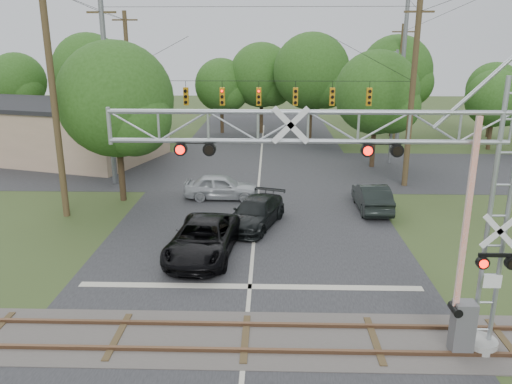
{
  "coord_description": "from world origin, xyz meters",
  "views": [
    {
      "loc": [
        0.71,
        -11.56,
        8.8
      ],
      "look_at": [
        0.18,
        7.5,
        3.17
      ],
      "focal_mm": 35.0,
      "sensor_mm": 36.0,
      "label": 1
    }
  ],
  "objects_px": {
    "car_dark": "(255,213)",
    "commercial_building": "(41,129)",
    "streetlight": "(391,101)",
    "traffic_signal_span": "(273,96)",
    "crossing_gantry": "(380,192)",
    "pickup_black": "(203,239)",
    "sedan_silver": "(222,187)"
  },
  "relations": [
    {
      "from": "car_dark",
      "to": "commercial_building",
      "type": "bearing_deg",
      "value": 156.73
    },
    {
      "from": "streetlight",
      "to": "traffic_signal_span",
      "type": "bearing_deg",
      "value": -144.24
    },
    {
      "from": "traffic_signal_span",
      "to": "crossing_gantry",
      "type": "bearing_deg",
      "value": -81.13
    },
    {
      "from": "crossing_gantry",
      "to": "traffic_signal_span",
      "type": "bearing_deg",
      "value": 98.87
    },
    {
      "from": "pickup_black",
      "to": "sedan_silver",
      "type": "distance_m",
      "value": 8.38
    },
    {
      "from": "sedan_silver",
      "to": "crossing_gantry",
      "type": "bearing_deg",
      "value": -157.83
    },
    {
      "from": "crossing_gantry",
      "to": "streetlight",
      "type": "height_order",
      "value": "streetlight"
    },
    {
      "from": "sedan_silver",
      "to": "commercial_building",
      "type": "height_order",
      "value": "commercial_building"
    },
    {
      "from": "crossing_gantry",
      "to": "sedan_silver",
      "type": "height_order",
      "value": "crossing_gantry"
    },
    {
      "from": "pickup_black",
      "to": "commercial_building",
      "type": "bearing_deg",
      "value": 133.67
    },
    {
      "from": "traffic_signal_span",
      "to": "car_dark",
      "type": "bearing_deg",
      "value": -96.31
    },
    {
      "from": "pickup_black",
      "to": "sedan_silver",
      "type": "xyz_separation_m",
      "value": [
        0.0,
        8.38,
        -0.03
      ]
    },
    {
      "from": "traffic_signal_span",
      "to": "car_dark",
      "type": "distance_m",
      "value": 9.37
    },
    {
      "from": "traffic_signal_span",
      "to": "pickup_black",
      "type": "height_order",
      "value": "traffic_signal_span"
    },
    {
      "from": "traffic_signal_span",
      "to": "pickup_black",
      "type": "relative_size",
      "value": 3.44
    },
    {
      "from": "pickup_black",
      "to": "car_dark",
      "type": "bearing_deg",
      "value": 65.56
    },
    {
      "from": "traffic_signal_span",
      "to": "car_dark",
      "type": "relative_size",
      "value": 3.97
    },
    {
      "from": "sedan_silver",
      "to": "commercial_building",
      "type": "xyz_separation_m",
      "value": [
        -15.79,
        11.52,
        1.46
      ]
    },
    {
      "from": "streetlight",
      "to": "pickup_black",
      "type": "bearing_deg",
      "value": -123.47
    },
    {
      "from": "crossing_gantry",
      "to": "car_dark",
      "type": "relative_size",
      "value": 2.32
    },
    {
      "from": "sedan_silver",
      "to": "commercial_building",
      "type": "bearing_deg",
      "value": 54.86
    },
    {
      "from": "sedan_silver",
      "to": "streetlight",
      "type": "xyz_separation_m",
      "value": [
        11.92,
        9.65,
        4.0
      ]
    },
    {
      "from": "car_dark",
      "to": "pickup_black",
      "type": "bearing_deg",
      "value": -100.95
    },
    {
      "from": "sedan_silver",
      "to": "streetlight",
      "type": "bearing_deg",
      "value": -50.05
    },
    {
      "from": "traffic_signal_span",
      "to": "sedan_silver",
      "type": "bearing_deg",
      "value": -132.93
    },
    {
      "from": "commercial_building",
      "to": "crossing_gantry",
      "type": "bearing_deg",
      "value": -34.5
    },
    {
      "from": "crossing_gantry",
      "to": "commercial_building",
      "type": "xyz_separation_m",
      "value": [
        -21.67,
        26.65,
        -2.73
      ]
    },
    {
      "from": "crossing_gantry",
      "to": "pickup_black",
      "type": "height_order",
      "value": "crossing_gantry"
    },
    {
      "from": "car_dark",
      "to": "commercial_building",
      "type": "height_order",
      "value": "commercial_building"
    },
    {
      "from": "pickup_black",
      "to": "commercial_building",
      "type": "xyz_separation_m",
      "value": [
        -15.79,
        19.9,
        1.42
      ]
    },
    {
      "from": "car_dark",
      "to": "sedan_silver",
      "type": "relative_size",
      "value": 1.11
    },
    {
      "from": "pickup_black",
      "to": "sedan_silver",
      "type": "height_order",
      "value": "pickup_black"
    }
  ]
}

